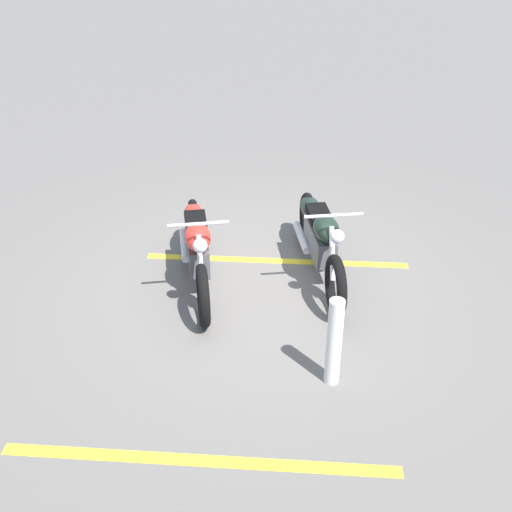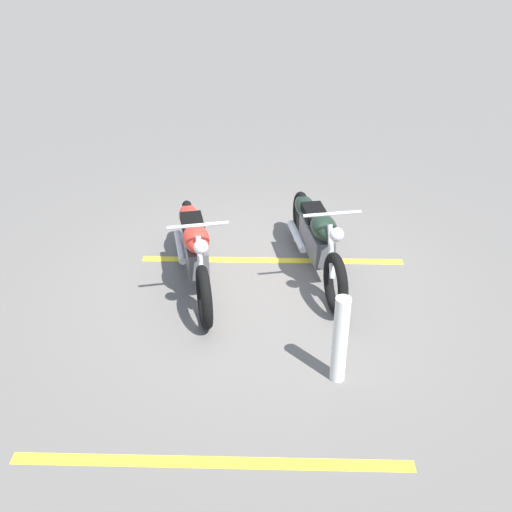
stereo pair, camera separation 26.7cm
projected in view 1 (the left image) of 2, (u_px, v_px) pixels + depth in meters
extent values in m
plane|color=#66605B|center=(259.00, 282.00, 7.13)|extent=(60.00, 60.00, 0.00)
torus|color=black|center=(203.00, 296.00, 6.30)|extent=(0.68, 0.25, 0.67)
torus|color=black|center=(194.00, 226.00, 7.63)|extent=(0.68, 0.25, 0.67)
cube|color=#59595E|center=(197.00, 249.00, 6.96)|extent=(0.87, 0.40, 0.32)
ellipsoid|color=red|center=(198.00, 237.00, 6.58)|extent=(0.57, 0.39, 0.24)
ellipsoid|color=red|center=(194.00, 216.00, 7.38)|extent=(0.60, 0.36, 0.22)
cube|color=black|center=(196.00, 222.00, 6.93)|extent=(0.48, 0.33, 0.09)
cylinder|color=silver|center=(200.00, 263.00, 6.36)|extent=(0.27, 0.11, 0.56)
cylinder|color=silver|center=(198.00, 224.00, 6.19)|extent=(0.17, 0.61, 0.04)
sphere|color=silver|center=(200.00, 246.00, 6.09)|extent=(0.15, 0.15, 0.15)
cylinder|color=silver|center=(184.00, 245.00, 7.37)|extent=(0.70, 0.24, 0.09)
torus|color=black|center=(336.00, 286.00, 6.46)|extent=(0.68, 0.24, 0.67)
torus|color=black|center=(308.00, 219.00, 7.80)|extent=(0.68, 0.24, 0.67)
cube|color=#59595E|center=(320.00, 241.00, 7.13)|extent=(0.87, 0.38, 0.32)
ellipsoid|color=black|center=(326.00, 229.00, 6.75)|extent=(0.56, 0.37, 0.24)
ellipsoid|color=black|center=(311.00, 208.00, 7.55)|extent=(0.60, 0.34, 0.22)
cube|color=black|center=(319.00, 214.00, 7.10)|extent=(0.48, 0.32, 0.09)
cylinder|color=silver|center=(332.00, 253.00, 6.53)|extent=(0.27, 0.11, 0.56)
cylinder|color=silver|center=(334.00, 216.00, 6.35)|extent=(0.15, 0.62, 0.04)
sphere|color=silver|center=(337.00, 237.00, 6.25)|extent=(0.15, 0.15, 0.15)
cylinder|color=silver|center=(301.00, 237.00, 7.54)|extent=(0.70, 0.22, 0.09)
cylinder|color=white|center=(334.00, 342.00, 5.46)|extent=(0.14, 0.14, 0.90)
cube|color=yellow|center=(276.00, 261.00, 7.55)|extent=(0.12, 3.20, 0.01)
cube|color=yellow|center=(199.00, 460.00, 4.88)|extent=(0.12, 3.20, 0.01)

